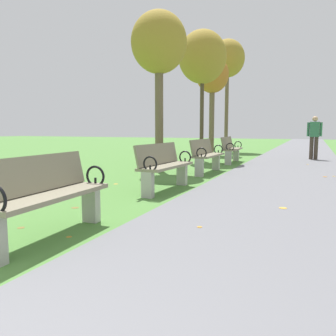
{
  "coord_description": "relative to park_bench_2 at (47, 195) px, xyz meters",
  "views": [
    {
      "loc": [
        2.09,
        0.12,
        1.19
      ],
      "look_at": [
        -0.05,
        5.14,
        0.55
      ],
      "focal_mm": 36.36,
      "sensor_mm": 36.0,
      "label": 1
    }
  ],
  "objects": [
    {
      "name": "tree_2",
      "position": [
        -1.3,
        5.74,
        2.9
      ],
      "size": [
        1.49,
        1.49,
        4.28
      ],
      "color": "brown",
      "rests_on": "ground"
    },
    {
      "name": "park_bench_2",
      "position": [
        0.0,
        0.0,
        0.0
      ],
      "size": [
        0.52,
        1.61,
        0.9
      ],
      "color": "gray",
      "rests_on": "ground"
    },
    {
      "name": "pedestrian_walking",
      "position": [
        2.63,
        11.14,
        0.44
      ],
      "size": [
        0.53,
        0.22,
        1.62
      ],
      "color": "#3D3328",
      "rests_on": "paved_walkway"
    },
    {
      "name": "tree_4",
      "position": [
        -1.67,
        12.27,
        2.98
      ],
      "size": [
        1.46,
        1.46,
        4.36
      ],
      "color": "brown",
      "rests_on": "ground"
    },
    {
      "name": "tree_5",
      "position": [
        -1.59,
        14.74,
        4.17
      ],
      "size": [
        1.72,
        1.72,
        5.67
      ],
      "color": "brown",
      "rests_on": "ground"
    },
    {
      "name": "park_bench_3",
      "position": [
        0.0,
        3.12,
        0.0
      ],
      "size": [
        0.54,
        1.62,
        0.9
      ],
      "color": "gray",
      "rests_on": "ground"
    },
    {
      "name": "tree_3",
      "position": [
        -1.15,
        9.11,
        3.2
      ],
      "size": [
        1.7,
        1.7,
        4.64
      ],
      "color": "#4C3D2D",
      "rests_on": "ground"
    },
    {
      "name": "paved_walkway",
      "position": [
        2.02,
        15.1,
        -0.48
      ],
      "size": [
        3.04,
        44.0,
        0.02
      ],
      "primitive_type": "cube",
      "color": "slate",
      "rests_on": "ground"
    },
    {
      "name": "park_bench_5",
      "position": [
        0.0,
        8.84,
        0.0
      ],
      "size": [
        0.53,
        1.62,
        0.9
      ],
      "color": "gray",
      "rests_on": "ground"
    },
    {
      "name": "park_bench_4",
      "position": [
        -0.0,
        5.92,
        0.0
      ],
      "size": [
        0.49,
        1.61,
        0.9
      ],
      "color": "gray",
      "rests_on": "ground"
    },
    {
      "name": "scattered_leaves",
      "position": [
        0.54,
        3.91,
        -0.47
      ],
      "size": [
        5.28,
        14.47,
        0.02
      ],
      "color": "gold",
      "rests_on": "ground"
    }
  ]
}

